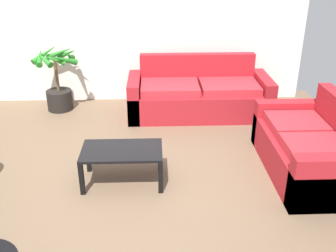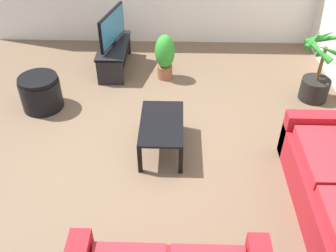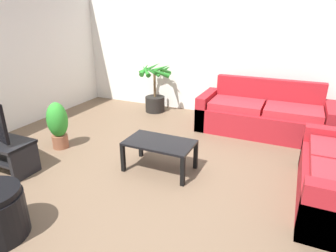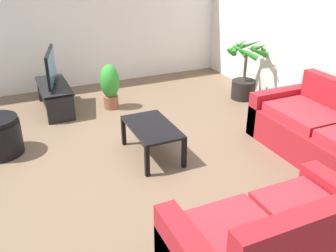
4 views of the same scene
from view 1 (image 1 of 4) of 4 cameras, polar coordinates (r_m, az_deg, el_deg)
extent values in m
plane|color=brown|center=(4.26, -8.04, -10.55)|extent=(6.60, 6.60, 0.00)
cube|color=silver|center=(6.56, -6.34, 15.17)|extent=(6.00, 0.06, 2.70)
cube|color=maroon|center=(6.17, 4.58, 3.57)|extent=(2.22, 0.90, 0.42)
cube|color=maroon|center=(6.37, 4.35, 8.57)|extent=(1.86, 0.16, 0.48)
cube|color=maroon|center=(6.10, -5.00, 4.31)|extent=(0.18, 0.90, 0.62)
cube|color=maroon|center=(6.33, 13.87, 4.45)|extent=(0.18, 0.90, 0.62)
cube|color=#B8272F|center=(5.99, 0.26, 5.75)|extent=(0.89, 0.66, 0.12)
cube|color=#B8272F|center=(6.10, 9.09, 5.78)|extent=(0.89, 0.66, 0.12)
cube|color=maroon|center=(4.86, 19.82, -4.19)|extent=(0.90, 1.65, 0.42)
cube|color=maroon|center=(4.24, 23.45, -7.82)|extent=(0.90, 0.18, 0.62)
cube|color=maroon|center=(5.43, 17.33, 0.50)|extent=(0.90, 0.18, 0.62)
cube|color=#B8272F|center=(4.46, 21.14, -3.20)|extent=(0.66, 0.60, 0.12)
cube|color=#B8272F|center=(4.99, 18.47, 0.29)|extent=(0.66, 0.60, 0.12)
cube|color=black|center=(4.32, -6.88, -3.66)|extent=(0.90, 0.53, 0.03)
cube|color=black|center=(4.28, -12.71, -7.67)|extent=(0.05, 0.05, 0.39)
cube|color=black|center=(4.21, -1.12, -7.62)|extent=(0.05, 0.05, 0.39)
cube|color=black|center=(4.68, -11.76, -4.53)|extent=(0.05, 0.05, 0.39)
cube|color=black|center=(4.62, -1.24, -4.42)|extent=(0.05, 0.05, 0.39)
cylinder|color=black|center=(6.61, -15.78, 3.75)|extent=(0.41, 0.41, 0.33)
cylinder|color=brown|center=(6.48, -16.22, 7.24)|extent=(0.05, 0.05, 0.52)
cone|color=#257A24|center=(6.35, -14.42, 10.03)|extent=(0.12, 0.48, 0.27)
cone|color=#257A24|center=(6.53, -14.71, 10.41)|extent=(0.44, 0.42, 0.28)
cone|color=#257A24|center=(6.60, -15.81, 10.44)|extent=(0.48, 0.17, 0.26)
cone|color=#257A24|center=(6.60, -17.83, 10.18)|extent=(0.41, 0.44, 0.28)
cone|color=#257A24|center=(6.42, -18.47, 9.70)|extent=(0.16, 0.44, 0.25)
cone|color=#257A24|center=(6.30, -18.00, 9.48)|extent=(0.36, 0.34, 0.23)
cone|color=#257A24|center=(6.22, -16.64, 9.47)|extent=(0.38, 0.16, 0.22)
cone|color=#257A24|center=(6.18, -15.43, 9.52)|extent=(0.44, 0.41, 0.27)
camera|label=2|loc=(5.20, 42.92, 27.96)|focal=40.82mm
camera|label=3|loc=(1.43, 51.75, -5.27)|focal=30.66mm
camera|label=4|loc=(4.16, 57.99, 13.21)|focal=40.07mm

